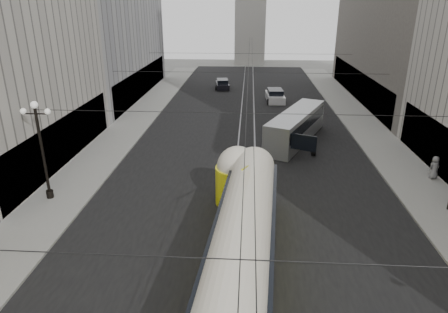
# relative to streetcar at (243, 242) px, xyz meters

# --- Properties ---
(road) EXTENTS (20.00, 85.00, 0.02)m
(road) POSITION_rel_streetcar_xyz_m (-0.03, 21.44, -1.87)
(road) COLOR black
(road) RESTS_ON ground
(sidewalk_left) EXTENTS (4.00, 72.00, 0.15)m
(sidewalk_left) POSITION_rel_streetcar_xyz_m (-12.03, 24.94, -1.79)
(sidewalk_left) COLOR gray
(sidewalk_left) RESTS_ON ground
(sidewalk_right) EXTENTS (4.00, 72.00, 0.15)m
(sidewalk_right) POSITION_rel_streetcar_xyz_m (11.97, 24.94, -1.79)
(sidewalk_right) COLOR gray
(sidewalk_right) RESTS_ON ground
(rail_left) EXTENTS (0.12, 85.00, 0.04)m
(rail_left) POSITION_rel_streetcar_xyz_m (-0.78, 21.44, -1.87)
(rail_left) COLOR gray
(rail_left) RESTS_ON ground
(rail_right) EXTENTS (0.12, 85.00, 0.04)m
(rail_right) POSITION_rel_streetcar_xyz_m (0.72, 21.44, -1.87)
(rail_right) COLOR gray
(rail_right) RESTS_ON ground
(lamppost_left_mid) EXTENTS (1.86, 0.44, 6.37)m
(lamppost_left_mid) POSITION_rel_streetcar_xyz_m (-12.63, 6.94, 1.88)
(lamppost_left_mid) COLOR black
(lamppost_left_mid) RESTS_ON sidewalk_left
(catenary) EXTENTS (25.00, 72.00, 0.23)m
(catenary) POSITION_rel_streetcar_xyz_m (0.09, 20.43, 4.01)
(catenary) COLOR black
(catenary) RESTS_ON ground
(streetcar) EXTENTS (3.81, 17.40, 3.83)m
(streetcar) POSITION_rel_streetcar_xyz_m (0.00, 0.00, 0.00)
(streetcar) COLOR #FFFC16
(streetcar) RESTS_ON ground
(city_bus) EXTENTS (6.41, 11.29, 2.76)m
(city_bus) POSITION_rel_streetcar_xyz_m (4.43, 19.66, -0.36)
(city_bus) COLOR #9DA1A3
(city_bus) RESTS_ON ground
(sedan_white_far) EXTENTS (2.35, 5.13, 1.58)m
(sedan_white_far) POSITION_rel_streetcar_xyz_m (3.40, 35.13, -1.15)
(sedan_white_far) COLOR white
(sedan_white_far) RESTS_ON ground
(sedan_dark_far) EXTENTS (2.33, 4.51, 1.36)m
(sedan_dark_far) POSITION_rel_streetcar_xyz_m (-3.87, 42.84, -1.25)
(sedan_dark_far) COLOR black
(sedan_dark_far) RESTS_ON ground
(pedestrian_sidewalk_right) EXTENTS (0.93, 0.71, 1.68)m
(pedestrian_sidewalk_right) POSITION_rel_streetcar_xyz_m (13.40, 11.60, -0.88)
(pedestrian_sidewalk_right) COLOR slate
(pedestrian_sidewalk_right) RESTS_ON sidewalk_right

